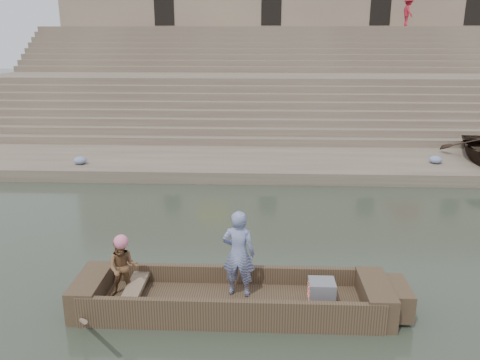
# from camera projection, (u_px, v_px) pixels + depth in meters

# --- Properties ---
(ground) EXTENTS (120.00, 120.00, 0.00)m
(ground) POSITION_uv_depth(u_px,v_px,m) (382.00, 273.00, 10.12)
(ground) COLOR #2C3628
(ground) RESTS_ON ground
(lower_landing) EXTENTS (32.00, 4.00, 0.40)m
(lower_landing) POSITION_uv_depth(u_px,v_px,m) (331.00, 164.00, 17.71)
(lower_landing) COLOR gray
(lower_landing) RESTS_ON ground
(mid_landing) EXTENTS (32.00, 3.00, 2.80)m
(mid_landing) POSITION_uv_depth(u_px,v_px,m) (312.00, 103.00, 24.54)
(mid_landing) COLOR gray
(mid_landing) RESTS_ON ground
(upper_landing) EXTENTS (32.00, 3.00, 5.20)m
(upper_landing) POSITION_uv_depth(u_px,v_px,m) (302.00, 69.00, 30.88)
(upper_landing) COLOR gray
(upper_landing) RESTS_ON ground
(ghat_steps) EXTENTS (32.00, 11.00, 5.20)m
(ghat_steps) POSITION_uv_depth(u_px,v_px,m) (309.00, 92.00, 26.04)
(ghat_steps) COLOR gray
(ghat_steps) RESTS_ON ground
(building_wall) EXTENTS (32.00, 5.07, 11.20)m
(building_wall) POSITION_uv_depth(u_px,v_px,m) (299.00, 21.00, 33.83)
(building_wall) COLOR #9C8A6A
(building_wall) RESTS_ON ground
(main_rowboat) EXTENTS (5.00, 1.30, 0.22)m
(main_rowboat) POSITION_uv_depth(u_px,v_px,m) (232.00, 305.00, 8.73)
(main_rowboat) COLOR brown
(main_rowboat) RESTS_ON ground
(rowboat_trim) EXTENTS (6.04, 2.63, 1.79)m
(rowboat_trim) POSITION_uv_depth(u_px,v_px,m) (243.00, 295.00, 8.66)
(rowboat_trim) COLOR brown
(rowboat_trim) RESTS_ON ground
(standing_man) EXTENTS (0.64, 0.46, 1.63)m
(standing_man) POSITION_uv_depth(u_px,v_px,m) (239.00, 254.00, 8.63)
(standing_man) COLOR navy
(standing_man) RESTS_ON main_rowboat
(rowing_man) EXTENTS (0.60, 0.49, 1.12)m
(rowing_man) POSITION_uv_depth(u_px,v_px,m) (123.00, 268.00, 8.65)
(rowing_man) COLOR #236930
(rowing_man) RESTS_ON main_rowboat
(television) EXTENTS (0.46, 0.42, 0.40)m
(television) POSITION_uv_depth(u_px,v_px,m) (321.00, 291.00, 8.57)
(television) COLOR slate
(television) RESTS_ON main_rowboat
(pedestrian) EXTENTS (0.72, 1.16, 1.72)m
(pedestrian) POSITION_uv_depth(u_px,v_px,m) (408.00, 12.00, 29.77)
(pedestrian) COLOR #AB1C2E
(pedestrian) RESTS_ON upper_landing
(cloth_bundles) EXTENTS (15.17, 1.30, 0.26)m
(cloth_bundles) POSITION_uv_depth(u_px,v_px,m) (339.00, 160.00, 17.06)
(cloth_bundles) COLOR #3F5999
(cloth_bundles) RESTS_ON lower_landing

